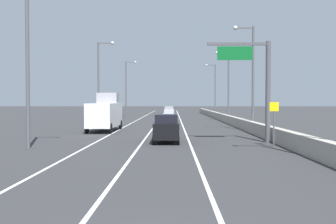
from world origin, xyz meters
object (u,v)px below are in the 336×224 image
(overhead_sign_gantry, at_px, (258,79))
(lamp_post_left_mid, at_px, (100,77))
(speed_advisory_sign, at_px, (274,121))
(box_truck, at_px, (105,114))
(lamp_post_right_third, at_px, (227,81))
(car_green_0, at_px, (169,111))
(car_black_2, at_px, (166,128))
(lamp_post_right_fourth, at_px, (214,86))
(car_silver_1, at_px, (169,111))
(lamp_post_left_near, at_px, (31,55))
(lamp_post_right_second, at_px, (251,71))
(lamp_post_left_far, at_px, (127,85))

(overhead_sign_gantry, distance_m, lamp_post_left_mid, 25.55)
(speed_advisory_sign, xyz_separation_m, box_truck, (-13.68, 13.63, 0.03))
(lamp_post_right_third, distance_m, car_green_0, 26.81)
(lamp_post_right_third, height_order, lamp_post_left_mid, same)
(car_black_2, distance_m, box_truck, 12.47)
(lamp_post_right_fourth, bearing_deg, car_silver_1, -160.67)
(lamp_post_right_third, relative_size, lamp_post_left_near, 1.00)
(speed_advisory_sign, bearing_deg, lamp_post_right_second, 85.41)
(lamp_post_right_fourth, xyz_separation_m, lamp_post_left_far, (-17.02, -6.05, 0.00))
(lamp_post_left_near, bearing_deg, lamp_post_right_third, 63.05)
(lamp_post_left_near, relative_size, lamp_post_left_mid, 1.00)
(lamp_post_left_mid, bearing_deg, lamp_post_left_far, 88.65)
(box_truck, bearing_deg, lamp_post_left_near, -98.60)
(car_green_0, bearing_deg, car_silver_1, -89.63)
(car_silver_1, height_order, box_truck, box_truck)
(lamp_post_left_far, bearing_deg, lamp_post_left_near, -90.60)
(lamp_post_right_second, xyz_separation_m, lamp_post_left_far, (-16.43, 34.11, 0.00))
(lamp_post_left_mid, bearing_deg, lamp_post_right_second, -30.50)
(overhead_sign_gantry, bearing_deg, car_silver_1, 98.51)
(lamp_post_right_second, height_order, car_black_2, lamp_post_right_second)
(car_silver_1, bearing_deg, lamp_post_left_far, -160.19)
(overhead_sign_gantry, relative_size, car_green_0, 1.56)
(lamp_post_left_far, xyz_separation_m, box_truck, (1.69, -33.61, -4.27))
(lamp_post_left_mid, xyz_separation_m, car_green_0, (8.39, 34.78, -5.12))
(car_green_0, distance_m, car_silver_1, 7.86)
(car_green_0, bearing_deg, speed_advisory_sign, -82.57)
(car_green_0, height_order, box_truck, box_truck)
(car_silver_1, relative_size, car_black_2, 0.98)
(overhead_sign_gantry, height_order, lamp_post_right_fourth, lamp_post_right_fourth)
(car_silver_1, xyz_separation_m, car_black_2, (0.28, -47.09, 0.01))
(lamp_post_right_second, bearing_deg, lamp_post_right_fourth, 89.16)
(lamp_post_right_second, relative_size, box_truck, 1.39)
(speed_advisory_sign, relative_size, lamp_post_right_third, 0.28)
(overhead_sign_gantry, distance_m, lamp_post_right_fourth, 50.47)
(lamp_post_right_third, xyz_separation_m, box_truck, (-15.16, -19.58, -4.27))
(car_green_0, relative_size, car_black_2, 1.01)
(box_truck, bearing_deg, car_green_0, 82.12)
(lamp_post_left_mid, bearing_deg, lamp_post_right_third, 30.01)
(speed_advisory_sign, height_order, lamp_post_left_near, lamp_post_left_near)
(lamp_post_left_near, distance_m, car_black_2, 10.76)
(lamp_post_right_third, xyz_separation_m, lamp_post_left_mid, (-17.42, -10.06, 0.00))
(lamp_post_left_far, height_order, car_silver_1, lamp_post_left_far)
(lamp_post_right_third, height_order, lamp_post_left_far, same)
(lamp_post_left_far, bearing_deg, lamp_post_left_mid, -91.35)
(lamp_post_right_third, relative_size, lamp_post_right_fourth, 1.00)
(lamp_post_right_fourth, bearing_deg, speed_advisory_sign, -91.77)
(car_black_2, bearing_deg, lamp_post_right_third, 73.94)
(car_black_2, bearing_deg, lamp_post_left_near, -155.60)
(car_green_0, bearing_deg, lamp_post_left_far, -126.20)
(car_black_2, height_order, box_truck, box_truck)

